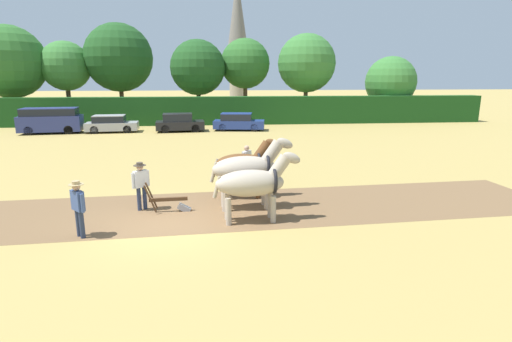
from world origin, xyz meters
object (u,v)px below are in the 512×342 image
at_px(tree_right, 307,63).
at_px(plow, 172,203).
at_px(parked_car_center, 238,122).
at_px(draft_horse_trail_left, 243,164).
at_px(farmer_at_plow, 141,182).
at_px(draft_horse_lead_left, 254,183).
at_px(parked_car_center_left, 179,123).
at_px(tree_left, 65,66).
at_px(tree_far_right, 391,82).
at_px(farmer_onlooker_left, 78,205).
at_px(church_spire, 238,36).
at_px(tree_far_left, 9,62).
at_px(tree_center, 198,68).
at_px(tree_center_left, 119,58).
at_px(tree_center_right, 245,64).
at_px(parked_car_left, 111,124).
at_px(parked_van, 51,120).
at_px(draft_horse_lead_right, 248,168).
at_px(farmer_beside_team, 247,161).

xyz_separation_m(tree_right, plow, (-11.09, -28.77, -5.52)).
relative_size(plow, parked_car_center, 0.35).
bearing_deg(draft_horse_trail_left, farmer_at_plow, -165.44).
distance_m(draft_horse_lead_left, parked_car_center_left, 22.26).
height_order(tree_left, tree_far_right, tree_left).
xyz_separation_m(tree_far_right, farmer_onlooker_left, (-22.40, -30.01, -2.96)).
distance_m(church_spire, farmer_at_plow, 59.20).
bearing_deg(tree_far_left, parked_car_center_left, -26.35).
distance_m(tree_right, parked_car_center, 12.08).
distance_m(tree_center, draft_horse_lead_left, 30.68).
height_order(tree_center_left, tree_center, tree_center_left).
relative_size(tree_center_right, parked_car_center_left, 2.06).
xyz_separation_m(tree_right, tree_far_right, (8.89, -0.77, -1.89)).
height_order(tree_right, draft_horse_lead_left, tree_right).
height_order(tree_right, parked_car_left, tree_right).
xyz_separation_m(tree_center, church_spire, (5.78, 29.15, 5.81)).
xyz_separation_m(parked_van, parked_car_left, (4.71, 0.17, -0.37)).
bearing_deg(draft_horse_trail_left, parked_car_left, 113.46).
relative_size(tree_left, draft_horse_lead_left, 2.79).
distance_m(draft_horse_trail_left, farmer_at_plow, 3.83).
relative_size(tree_far_left, tree_far_right, 1.43).
relative_size(tree_center, farmer_onlooker_left, 4.86).
bearing_deg(tree_center, draft_horse_lead_left, -84.61).
relative_size(parked_van, parked_car_center, 1.09).
height_order(plow, farmer_at_plow, farmer_at_plow).
relative_size(tree_far_left, tree_center_right, 1.11).
distance_m(tree_left, church_spire, 34.50).
distance_m(tree_center_right, tree_far_right, 15.48).
bearing_deg(parked_car_center, parked_van, -170.93).
height_order(draft_horse_lead_left, draft_horse_lead_right, draft_horse_lead_right).
bearing_deg(tree_left, tree_center, -4.22).
xyz_separation_m(tree_left, parked_car_left, (6.37, -9.29, -4.84)).
bearing_deg(tree_left, parked_car_center, -28.41).
height_order(tree_center_right, farmer_at_plow, tree_center_right).
xyz_separation_m(tree_far_right, parked_car_left, (-27.05, -7.23, -3.26)).
bearing_deg(tree_left, parked_car_center_left, -38.12).
distance_m(tree_right, farmer_beside_team, 27.08).
distance_m(plow, farmer_beside_team, 4.51).
relative_size(tree_far_right, church_spire, 0.31).
bearing_deg(farmer_onlooker_left, tree_right, 24.04).
relative_size(tree_center_right, plow, 5.44).
relative_size(tree_left, parked_car_left, 1.88).
bearing_deg(tree_far_left, draft_horse_lead_left, -55.14).
relative_size(tree_right, farmer_beside_team, 5.26).
distance_m(tree_center, draft_horse_lead_right, 29.34).
relative_size(tree_center_right, draft_horse_trail_left, 3.15).
xyz_separation_m(draft_horse_lead_left, parked_car_center, (0.78, 22.08, -0.56)).
distance_m(tree_center_left, parked_car_center, 16.51).
bearing_deg(parked_car_center, tree_far_right, 31.21).
bearing_deg(tree_center_left, farmer_onlooker_left, -79.84).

